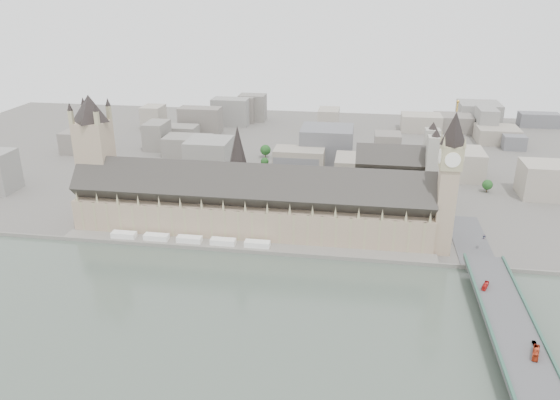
# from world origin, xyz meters

# --- Properties ---
(ground) EXTENTS (900.00, 900.00, 0.00)m
(ground) POSITION_xyz_m (0.00, 0.00, 0.00)
(ground) COLOR #595651
(ground) RESTS_ON ground
(embankment_wall) EXTENTS (600.00, 1.50, 3.00)m
(embankment_wall) POSITION_xyz_m (0.00, -15.00, 1.50)
(embankment_wall) COLOR slate
(embankment_wall) RESTS_ON ground
(river_terrace) EXTENTS (270.00, 15.00, 2.00)m
(river_terrace) POSITION_xyz_m (0.00, -7.50, 1.00)
(river_terrace) COLOR slate
(river_terrace) RESTS_ON ground
(terrace_tents) EXTENTS (118.00, 7.00, 4.00)m
(terrace_tents) POSITION_xyz_m (-40.00, -7.00, 4.00)
(terrace_tents) COLOR white
(terrace_tents) RESTS_ON river_terrace
(palace_of_westminster) EXTENTS (265.00, 40.73, 55.44)m
(palace_of_westminster) POSITION_xyz_m (0.00, 19.70, 22.71)
(palace_of_westminster) COLOR tan
(palace_of_westminster) RESTS_ON ground
(elizabeth_tower) EXTENTS (17.00, 17.00, 107.50)m
(elizabeth_tower) POSITION_xyz_m (138.00, 8.00, 58.09)
(elizabeth_tower) COLOR tan
(elizabeth_tower) RESTS_ON ground
(victoria_tower) EXTENTS (30.00, 30.00, 100.00)m
(victoria_tower) POSITION_xyz_m (-122.00, 26.00, 55.20)
(victoria_tower) COLOR tan
(victoria_tower) RESTS_ON ground
(central_tower) EXTENTS (13.00, 13.00, 48.00)m
(central_tower) POSITION_xyz_m (-10.00, 26.00, 57.92)
(central_tower) COLOR tan
(central_tower) RESTS_ON ground
(westminster_bridge) EXTENTS (25.00, 325.00, 10.25)m
(westminster_bridge) POSITION_xyz_m (162.00, -87.50, 5.12)
(westminster_bridge) COLOR #474749
(westminster_bridge) RESTS_ON ground
(bridge_parapets) EXTENTS (25.00, 235.00, 1.15)m
(bridge_parapets) POSITION_xyz_m (162.00, -132.00, 10.82)
(bridge_parapets) COLOR #305747
(bridge_parapets) RESTS_ON westminster_bridge
(westminster_abbey) EXTENTS (68.00, 36.00, 64.00)m
(westminster_abbey) POSITION_xyz_m (110.92, 95.00, 25.08)
(westminster_abbey) COLOR gray
(westminster_abbey) RESTS_ON ground
(city_skyline_inland) EXTENTS (720.00, 360.00, 38.00)m
(city_skyline_inland) POSITION_xyz_m (0.00, 245.00, 19.00)
(city_skyline_inland) COLOR gray
(city_skyline_inland) RESTS_ON ground
(park_trees) EXTENTS (110.00, 30.00, 15.00)m
(park_trees) POSITION_xyz_m (-10.00, 60.00, 7.50)
(park_trees) COLOR #1B4D1C
(park_trees) RESTS_ON ground
(red_bus_north) EXTENTS (5.76, 9.65, 2.66)m
(red_bus_north) POSITION_xyz_m (155.43, -55.96, 11.58)
(red_bus_north) COLOR red
(red_bus_north) RESTS_ON westminster_bridge
(red_bus_south) EXTENTS (6.30, 11.85, 3.23)m
(red_bus_south) POSITION_xyz_m (167.05, -117.66, 11.87)
(red_bus_south) COLOR #AC3015
(red_bus_south) RESTS_ON westminster_bridge
(car_silver) EXTENTS (1.77, 4.50, 1.46)m
(car_silver) POSITION_xyz_m (168.89, -108.90, 10.98)
(car_silver) COLOR gray
(car_silver) RESTS_ON westminster_bridge
(car_approach) EXTENTS (3.11, 5.11, 1.39)m
(car_approach) POSITION_xyz_m (167.70, 14.31, 10.94)
(car_approach) COLOR gray
(car_approach) RESTS_ON westminster_bridge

